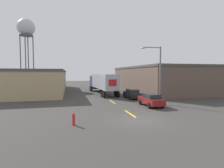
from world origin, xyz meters
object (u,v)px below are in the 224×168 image
at_px(fire_hydrant, 74,119).
at_px(street_lamp, 158,71).
at_px(semi_truck, 102,82).
at_px(parked_car_right_mid, 132,94).
at_px(water_tower, 26,29).
at_px(parked_car_right_near, 151,100).

bearing_deg(fire_hydrant, street_lamp, 32.27).
bearing_deg(fire_hydrant, semi_truck, 73.45).
distance_m(semi_truck, parked_car_right_mid, 8.87).
height_order(street_lamp, fire_hydrant, street_lamp).
bearing_deg(fire_hydrant, water_tower, 106.13).
height_order(semi_truck, street_lamp, street_lamp).
xyz_separation_m(parked_car_right_mid, fire_hydrant, (-9.58, -12.57, -0.32)).
bearing_deg(semi_truck, fire_hydrant, -110.29).
xyz_separation_m(semi_truck, fire_hydrant, (-6.11, -20.58, -1.90)).
height_order(semi_truck, parked_car_right_mid, semi_truck).
bearing_deg(parked_car_right_mid, water_tower, 126.14).
relative_size(semi_truck, parked_car_right_near, 3.33).
bearing_deg(water_tower, fire_hydrant, -73.87).
bearing_deg(street_lamp, parked_car_right_near, -144.00).
xyz_separation_m(semi_truck, parked_car_right_mid, (3.46, -8.01, -1.58)).
relative_size(semi_truck, fire_hydrant, 14.52).
relative_size(parked_car_right_mid, water_tower, 0.22).
distance_m(parked_car_right_mid, street_lamp, 6.85).
height_order(parked_car_right_near, water_tower, water_tower).
height_order(parked_car_right_near, street_lamp, street_lamp).
xyz_separation_m(street_lamp, fire_hydrant, (-11.02, -6.96, -3.97)).
height_order(semi_truck, fire_hydrant, semi_truck).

